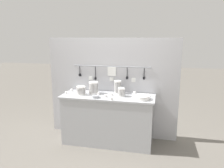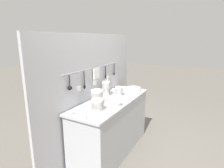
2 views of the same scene
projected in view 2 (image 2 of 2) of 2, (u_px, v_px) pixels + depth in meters
name	position (u px, v px, depth m)	size (l,w,h in m)	color
ground_plane	(112.00, 150.00, 3.01)	(20.00, 20.00, 0.00)	#666059
counter	(112.00, 126.00, 2.91)	(1.60, 0.57, 0.86)	#ADAFB5
back_wall	(94.00, 93.00, 2.94)	(2.40, 0.09, 1.83)	#B2B2B7
bowl_stack_short_front	(106.00, 89.00, 2.98)	(0.12, 0.12, 0.23)	white
bowl_stack_nested_right	(119.00, 91.00, 2.99)	(0.12, 0.12, 0.15)	white
bowl_stack_tall_left	(97.00, 105.00, 2.37)	(0.15, 0.15, 0.15)	white
bowl_stack_wide_centre	(97.00, 97.00, 2.58)	(0.16, 0.16, 0.21)	white
plate_stack	(134.00, 89.00, 3.25)	(0.24, 0.24, 0.06)	white
steel_mixing_bowl	(118.00, 104.00, 2.58)	(0.12, 0.12, 0.04)	#93969E
cup_front_left	(82.00, 108.00, 2.42)	(0.05, 0.05, 0.04)	white
cup_back_left	(125.00, 87.00, 3.42)	(0.05, 0.05, 0.04)	white
cup_front_right	(119.00, 90.00, 3.23)	(0.05, 0.05, 0.04)	white
cup_edge_far	(113.00, 97.00, 2.86)	(0.05, 0.05, 0.04)	white
cup_edge_near	(130.00, 99.00, 2.79)	(0.05, 0.05, 0.04)	white
cup_centre	(117.00, 100.00, 2.75)	(0.05, 0.05, 0.04)	white
cup_by_caddy	(105.00, 102.00, 2.66)	(0.05, 0.05, 0.04)	white
cup_back_right	(113.00, 90.00, 3.26)	(0.05, 0.05, 0.04)	white
cup_mid_row	(72.00, 113.00, 2.25)	(0.05, 0.05, 0.04)	white
cup_beside_plates	(84.00, 117.00, 2.15)	(0.05, 0.05, 0.04)	white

